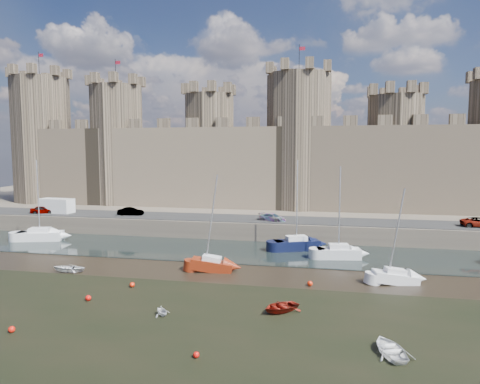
{
  "coord_description": "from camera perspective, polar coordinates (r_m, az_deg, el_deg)",
  "views": [
    {
      "loc": [
        6.84,
        -27.24,
        12.63
      ],
      "look_at": [
        -3.08,
        22.0,
        7.67
      ],
      "focal_mm": 32.0,
      "sensor_mm": 36.0,
      "label": 1
    }
  ],
  "objects": [
    {
      "name": "car_2",
      "position": [
        61.01,
        4.38,
        -3.4
      ],
      "size": [
        4.21,
        2.79,
        1.13
      ],
      "primitive_type": "imported",
      "rotation": [
        0.0,
        0.0,
        1.23
      ],
      "color": "gray",
      "rests_on": "quay"
    },
    {
      "name": "dinghy_2",
      "position": [
        29.72,
        19.43,
        -19.15
      ],
      "size": [
        3.09,
        3.67,
        0.65
      ],
      "primitive_type": "imported",
      "rotation": [
        1.57,
        0.0,
        3.45
      ],
      "color": "silver",
      "rests_on": "ground"
    },
    {
      "name": "ground",
      "position": [
        30.79,
        -2.61,
        -18.58
      ],
      "size": [
        160.0,
        160.0,
        0.0
      ],
      "primitive_type": "plane",
      "color": "black",
      "rests_on": "ground"
    },
    {
      "name": "buoy_2",
      "position": [
        27.97,
        -5.86,
        -20.78
      ],
      "size": [
        0.39,
        0.39,
        0.39
      ],
      "primitive_type": "sphere",
      "color": "red",
      "rests_on": "ground"
    },
    {
      "name": "castle",
      "position": [
        75.62,
        5.73,
        4.88
      ],
      "size": [
        108.5,
        11.0,
        29.0
      ],
      "color": "#42382B",
      "rests_on": "quay"
    },
    {
      "name": "dinghy_3",
      "position": [
        34.33,
        -10.38,
        -15.38
      ],
      "size": [
        1.85,
        1.82,
        0.74
      ],
      "primitive_type": "imported",
      "rotation": [
        1.57,
        0.0,
        0.89
      ],
      "color": "silver",
      "rests_on": "ground"
    },
    {
      "name": "sailboat_1",
      "position": [
        54.64,
        7.54,
        -6.84
      ],
      "size": [
        6.04,
        4.16,
        11.28
      ],
      "rotation": [
        0.0,
        0.0,
        0.39
      ],
      "color": "black",
      "rests_on": "ground"
    },
    {
      "name": "water_channel",
      "position": [
        53.21,
        3.71,
        -8.06
      ],
      "size": [
        160.0,
        12.0,
        0.08
      ],
      "primitive_type": "cube",
      "color": "black",
      "rests_on": "ground"
    },
    {
      "name": "sailboat_4",
      "position": [
        45.35,
        -3.76,
        -9.57
      ],
      "size": [
        4.5,
        2.15,
        10.15
      ],
      "rotation": [
        0.0,
        0.0,
        0.11
      ],
      "color": "maroon",
      "rests_on": "ground"
    },
    {
      "name": "sailboat_0",
      "position": [
        65.93,
        -25.13,
        -5.19
      ],
      "size": [
        6.37,
        3.88,
        11.15
      ],
      "rotation": [
        0.0,
        0.0,
        0.28
      ],
      "color": "silver",
      "rests_on": "ground"
    },
    {
      "name": "buoy_3",
      "position": [
        41.17,
        9.31,
        -11.94
      ],
      "size": [
        0.5,
        0.5,
        0.5
      ],
      "primitive_type": "sphere",
      "color": "red",
      "rests_on": "ground"
    },
    {
      "name": "buoy_1",
      "position": [
        41.53,
        -14.19,
        -11.9
      ],
      "size": [
        0.47,
        0.47,
        0.47
      ],
      "primitive_type": "sphere",
      "color": "red",
      "rests_on": "ground"
    },
    {
      "name": "car_3",
      "position": [
        64.28,
        29.4,
        -3.57
      ],
      "size": [
        4.74,
        2.2,
        1.32
      ],
      "primitive_type": "imported",
      "rotation": [
        0.0,
        0.0,
        1.57
      ],
      "color": "gray",
      "rests_on": "quay"
    },
    {
      "name": "buoy_4",
      "position": [
        34.92,
        -28.15,
        -15.85
      ],
      "size": [
        0.46,
        0.46,
        0.46
      ],
      "primitive_type": "sphere",
      "color": "red",
      "rests_on": "ground"
    },
    {
      "name": "seaweed_patch",
      "position": [
        25.64,
        -6.15,
        -23.89
      ],
      "size": [
        70.0,
        34.0,
        0.01
      ],
      "primitive_type": "cube",
      "color": "black",
      "rests_on": "ground"
    },
    {
      "name": "quay",
      "position": [
        88.25,
        6.85,
        -1.81
      ],
      "size": [
        160.0,
        60.0,
        2.5
      ],
      "primitive_type": "cube",
      "color": "#4C443A",
      "rests_on": "ground"
    },
    {
      "name": "dinghy_6",
      "position": [
        48.46,
        -21.9,
        -9.48
      ],
      "size": [
        3.6,
        2.93,
        0.65
      ],
      "primitive_type": "imported",
      "rotation": [
        1.57,
        0.0,
        4.95
      ],
      "color": "silver",
      "rests_on": "ground"
    },
    {
      "name": "car_0",
      "position": [
        75.0,
        -24.79,
        -2.16
      ],
      "size": [
        3.97,
        2.56,
        1.26
      ],
      "primitive_type": "imported",
      "rotation": [
        0.0,
        0.0,
        1.89
      ],
      "color": "gray",
      "rests_on": "quay"
    },
    {
      "name": "sailboat_2",
      "position": [
        51.33,
        13.0,
        -7.78
      ],
      "size": [
        5.2,
        2.68,
        10.7
      ],
      "rotation": [
        0.0,
        0.0,
        0.16
      ],
      "color": "silver",
      "rests_on": "ground"
    },
    {
      "name": "sailboat_5",
      "position": [
        43.85,
        19.98,
        -10.53
      ],
      "size": [
        4.47,
        2.49,
        9.11
      ],
      "rotation": [
        0.0,
        0.0,
        0.21
      ],
      "color": "silver",
      "rests_on": "ground"
    },
    {
      "name": "dinghy_4",
      "position": [
        34.8,
        5.43,
        -15.07
      ],
      "size": [
        3.9,
        4.0,
        0.68
      ],
      "primitive_type": "imported",
      "rotation": [
        1.57,
        0.0,
        5.57
      ],
      "color": "maroon",
      "rests_on": "ground"
    },
    {
      "name": "car_1",
      "position": [
        68.15,
        -14.38,
        -2.54
      ],
      "size": [
        4.08,
        2.09,
        1.28
      ],
      "primitive_type": "imported",
      "rotation": [
        0.0,
        0.0,
        1.77
      ],
      "color": "gray",
      "rests_on": "quay"
    },
    {
      "name": "buoy_0",
      "position": [
        39.09,
        -19.57,
        -13.17
      ],
      "size": [
        0.48,
        0.48,
        0.48
      ],
      "primitive_type": "sphere",
      "color": "red",
      "rests_on": "ground"
    },
    {
      "name": "van",
      "position": [
        74.51,
        -23.25,
        -1.72
      ],
      "size": [
        5.6,
        2.67,
        2.37
      ],
      "primitive_type": "cube",
      "rotation": [
        0.0,
        0.0,
        -0.09
      ],
      "color": "silver",
      "rests_on": "quay"
    },
    {
      "name": "road",
      "position": [
        62.44,
        4.96,
        -3.67
      ],
      "size": [
        160.0,
        7.0,
        0.1
      ],
      "primitive_type": "cube",
      "color": "black",
      "rests_on": "quay"
    }
  ]
}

